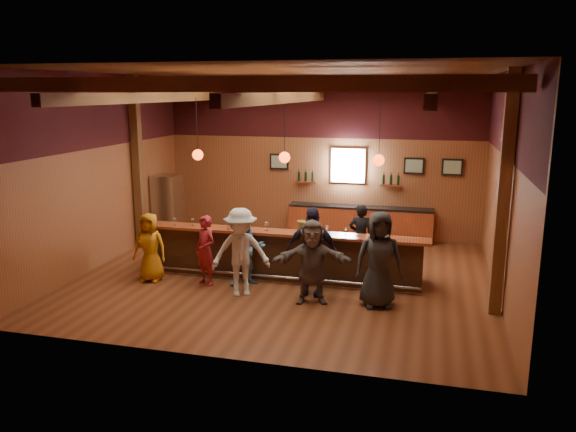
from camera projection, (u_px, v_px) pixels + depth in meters
The scene contains 27 objects.
room at pixel (285, 133), 11.94m from camera, with size 9.04×9.00×4.52m.
bar_counter at pixel (287, 253), 12.61m from camera, with size 6.30×1.07×1.11m.
back_bar_cabinet at pixel (360, 223), 15.71m from camera, with size 4.00×0.52×0.95m.
window at pixel (348, 166), 15.67m from camera, with size 0.95×0.09×0.95m.
framed_pictures at pixel (379, 165), 15.44m from camera, with size 5.35×0.05×0.45m.
wine_shelves at pixel (347, 181), 15.71m from camera, with size 3.00×0.18×0.30m.
pendant_lights at pixel (285, 157), 12.00m from camera, with size 4.24×0.24×1.37m.
stainless_fridge at pixel (168, 206), 15.84m from camera, with size 0.70×0.70×1.80m, color silver.
customer_orange at pixel (150, 247), 12.23m from camera, with size 0.74×0.48×1.52m, color #B87011.
customer_redvest at pixel (205, 250), 11.99m from camera, with size 0.55×0.36×1.52m, color maroon.
customer_denim at pixel (247, 249), 11.96m from camera, with size 0.78×0.60×1.60m, color #5686AC.
customer_white at pixel (241, 252), 11.32m from camera, with size 1.18×0.68×1.82m, color beige.
customer_navy at pixel (312, 251), 11.39m from camera, with size 1.07×0.45×1.83m, color #1D1A35.
customer_brown at pixel (312, 262), 10.94m from camera, with size 1.55×0.50×1.68m, color #5B4E48.
customer_dark at pixel (379, 260), 10.73m from camera, with size 0.92×0.60×1.88m, color #232426.
bartender at pixel (361, 237), 13.06m from camera, with size 0.57×0.37×1.55m, color black.
ice_bucket at pixel (302, 227), 12.06m from camera, with size 0.23×0.23×0.25m, color olive.
bottle_a at pixel (307, 226), 12.07m from camera, with size 0.07×0.07×0.34m.
bottle_b at pixel (315, 226), 12.08m from camera, with size 0.08×0.08×0.37m.
glass_a at pixel (175, 220), 12.70m from camera, with size 0.08×0.08×0.18m.
glass_b at pixel (192, 220), 12.69m from camera, with size 0.08×0.08×0.17m.
glass_c at pixel (228, 222), 12.52m from camera, with size 0.07×0.07×0.17m.
glass_d at pixel (229, 224), 12.34m from camera, with size 0.08×0.08×0.18m.
glass_e at pixel (267, 224), 12.22m from camera, with size 0.09×0.09×0.20m.
glass_f at pixel (327, 228), 11.95m from camera, with size 0.08×0.08×0.18m.
glass_g at pixel (346, 229), 11.91m from camera, with size 0.07×0.07×0.16m.
glass_h at pixel (379, 233), 11.60m from camera, with size 0.07×0.07×0.16m.
Camera 1 is at (3.06, -11.58, 4.10)m, focal length 35.00 mm.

